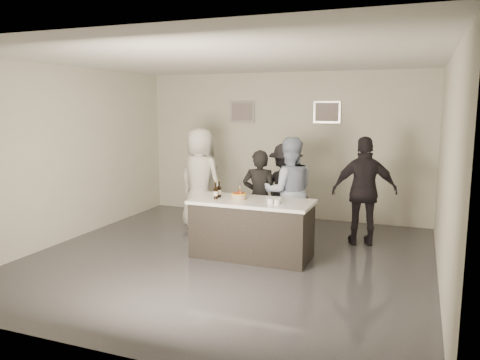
{
  "coord_description": "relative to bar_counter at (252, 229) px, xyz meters",
  "views": [
    {
      "loc": [
        2.67,
        -6.41,
        2.34
      ],
      "look_at": [
        0.0,
        0.5,
        1.15
      ],
      "focal_mm": 35.0,
      "sensor_mm": 36.0,
      "label": 1
    }
  ],
  "objects": [
    {
      "name": "wall_front",
      "position": [
        -0.31,
        -3.2,
        1.05
      ],
      "size": [
        6.0,
        0.04,
        3.0
      ],
      "primitive_type": "cube",
      "color": "beige",
      "rests_on": "ground"
    },
    {
      "name": "candles",
      "position": [
        -0.22,
        -0.35,
        0.45
      ],
      "size": [
        0.24,
        0.08,
        0.01
      ],
      "primitive_type": "cube",
      "color": "pink",
      "rests_on": "bar_counter"
    },
    {
      "name": "tumbler_cluster",
      "position": [
        0.4,
        -0.11,
        0.49
      ],
      "size": [
        0.19,
        0.19,
        0.08
      ],
      "primitive_type": "cube",
      "color": "orange",
      "rests_on": "bar_counter"
    },
    {
      "name": "floor",
      "position": [
        -0.31,
        -0.2,
        -0.45
      ],
      "size": [
        6.0,
        6.0,
        0.0
      ],
      "primitive_type": "plane",
      "color": "#3D3D42",
      "rests_on": "ground"
    },
    {
      "name": "beer_bottle_a",
      "position": [
        -0.56,
        0.03,
        0.58
      ],
      "size": [
        0.07,
        0.07,
        0.26
      ],
      "primitive_type": "cylinder",
      "color": "black",
      "rests_on": "bar_counter"
    },
    {
      "name": "picture_right",
      "position": [
        0.59,
        2.77,
        1.75
      ],
      "size": [
        0.54,
        0.04,
        0.44
      ],
      "primitive_type": "cube",
      "color": "#B2B2B7",
      "rests_on": "wall_back"
    },
    {
      "name": "picture_left",
      "position": [
        -1.21,
        2.77,
        1.75
      ],
      "size": [
        0.54,
        0.04,
        0.44
      ],
      "primitive_type": "cube",
      "color": "#B2B2B7",
      "rests_on": "wall_back"
    },
    {
      "name": "person_main_black",
      "position": [
        -0.12,
        0.72,
        0.35
      ],
      "size": [
        0.64,
        0.48,
        1.61
      ],
      "primitive_type": "imported",
      "rotation": [
        0.0,
        0.0,
        3.31
      ],
      "color": "black",
      "rests_on": "ground"
    },
    {
      "name": "cake",
      "position": [
        -0.22,
        0.0,
        0.49
      ],
      "size": [
        0.24,
        0.24,
        0.08
      ],
      "primitive_type": "cylinder",
      "color": "gold",
      "rests_on": "bar_counter"
    },
    {
      "name": "bar_counter",
      "position": [
        0.0,
        0.0,
        0.0
      ],
      "size": [
        1.86,
        0.86,
        0.9
      ],
      "primitive_type": "cube",
      "color": "white",
      "rests_on": "ground"
    },
    {
      "name": "ceiling",
      "position": [
        -0.31,
        -0.2,
        2.55
      ],
      "size": [
        6.0,
        6.0,
        0.0
      ],
      "primitive_type": "plane",
      "rotation": [
        3.14,
        0.0,
        0.0
      ],
      "color": "white"
    },
    {
      "name": "person_guest_back",
      "position": [
        0.13,
        1.43,
        0.38
      ],
      "size": [
        1.2,
        0.89,
        1.66
      ],
      "primitive_type": "imported",
      "rotation": [
        0.0,
        0.0,
        2.86
      ],
      "color": "black",
      "rests_on": "ground"
    },
    {
      "name": "person_guest_left",
      "position": [
        -1.48,
        1.24,
        0.51
      ],
      "size": [
        1.06,
        0.83,
        1.92
      ],
      "primitive_type": "imported",
      "rotation": [
        0.0,
        0.0,
        2.88
      ],
      "color": "silver",
      "rests_on": "ground"
    },
    {
      "name": "wall_right",
      "position": [
        2.69,
        -0.2,
        1.05
      ],
      "size": [
        0.04,
        6.0,
        3.0
      ],
      "primitive_type": "cube",
      "color": "beige",
      "rests_on": "ground"
    },
    {
      "name": "beer_bottle_b",
      "position": [
        -0.56,
        -0.1,
        0.58
      ],
      "size": [
        0.07,
        0.07,
        0.26
      ],
      "primitive_type": "cylinder",
      "color": "black",
      "rests_on": "bar_counter"
    },
    {
      "name": "person_main_blue",
      "position": [
        0.35,
        0.85,
        0.46
      ],
      "size": [
        1.09,
        0.99,
        1.82
      ],
      "primitive_type": "imported",
      "rotation": [
        0.0,
        0.0,
        3.56
      ],
      "color": "#94A4C1",
      "rests_on": "ground"
    },
    {
      "name": "wall_back",
      "position": [
        -0.31,
        2.8,
        1.05
      ],
      "size": [
        6.0,
        0.04,
        3.0
      ],
      "primitive_type": "cube",
      "color": "beige",
      "rests_on": "ground"
    },
    {
      "name": "person_guest_right",
      "position": [
        1.53,
        1.3,
        0.47
      ],
      "size": [
        1.15,
        0.72,
        1.83
      ],
      "primitive_type": "imported",
      "rotation": [
        0.0,
        0.0,
        3.41
      ],
      "color": "black",
      "rests_on": "ground"
    },
    {
      "name": "wall_left",
      "position": [
        -3.31,
        -0.2,
        1.05
      ],
      "size": [
        0.04,
        6.0,
        3.0
      ],
      "primitive_type": "cube",
      "color": "beige",
      "rests_on": "ground"
    }
  ]
}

